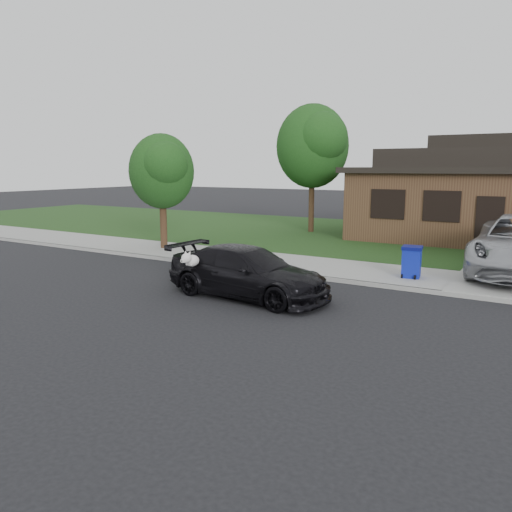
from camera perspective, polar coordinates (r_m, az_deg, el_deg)
The scene contains 9 objects.
ground at distance 12.39m, azimuth -0.16°, elevation -5.73°, with size 120.00×120.00×0.00m, color black.
sidewalk at distance 16.74m, azimuth 8.75°, elevation -1.46°, with size 60.00×3.00×0.12m, color gray.
curb at distance 15.39m, azimuth 6.61°, elevation -2.43°, with size 60.00×0.12×0.12m, color gray.
lawn at distance 24.23m, azimuth 15.99°, elevation 1.86°, with size 60.00×13.00×0.13m, color #193814.
sedan at distance 13.11m, azimuth -1.01°, elevation -1.86°, with size 4.70×2.32×1.33m.
recycling_bin at distance 15.63m, azimuth 17.35°, elevation -0.62°, with size 0.63×0.65×0.94m.
house at distance 25.32m, azimuth 26.24°, elevation 6.26°, with size 12.60×8.60×4.65m.
tree_0 at distance 25.38m, azimuth 6.71°, elevation 12.53°, with size 3.78×3.60×6.34m.
tree_2 at distance 20.45m, azimuth -10.64°, elevation 9.62°, with size 2.73×2.60×4.59m.
Camera 1 is at (6.18, -10.20, 3.39)m, focal length 35.00 mm.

